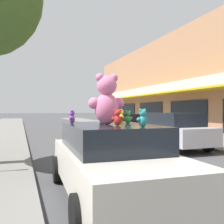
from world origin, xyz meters
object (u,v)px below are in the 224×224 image
object	(u,v)px
teddy_bear_purple	(72,117)
teddy_bear_yellow	(121,115)
teddy_bear_green	(128,117)
teddy_bear_black	(102,116)
teddy_bear_teal	(143,118)
parked_car_far_right	(125,124)
teddy_bear_red	(118,118)
plush_art_car	(110,159)
teddy_bear_giant	(107,100)
parked_car_far_center	(171,129)

from	to	relation	value
teddy_bear_purple	teddy_bear_yellow	bearing A→B (deg)	136.43
teddy_bear_green	teddy_bear_black	distance (m)	1.00
teddy_bear_teal	parked_car_far_right	world-z (taller)	teddy_bear_teal
teddy_bear_yellow	teddy_bear_red	bearing A→B (deg)	0.01
plush_art_car	teddy_bear_giant	size ratio (longest dim) A/B	4.58
teddy_bear_teal	teddy_bear_black	xyz separation A→B (m)	(-0.08, 1.99, -0.01)
teddy_bear_green	parked_car_far_right	xyz separation A→B (m)	(4.28, 10.17, -0.79)
teddy_bear_giant	teddy_bear_purple	size ratio (longest dim) A/B	3.50
plush_art_car	teddy_bear_green	xyz separation A→B (m)	(0.45, 0.12, 0.82)
teddy_bear_yellow	teddy_bear_red	size ratio (longest dim) A/B	1.03
teddy_bear_black	teddy_bear_yellow	bearing A→B (deg)	113.53
teddy_bear_yellow	teddy_bear_giant	bearing A→B (deg)	-11.07
teddy_bear_green	teddy_bear_yellow	xyz separation A→B (m)	(0.21, 0.87, 0.01)
teddy_bear_purple	parked_car_far_center	size ratio (longest dim) A/B	0.07
teddy_bear_black	parked_car_far_right	world-z (taller)	teddy_bear_black
teddy_bear_purple	teddy_bear_black	size ratio (longest dim) A/B	1.01
teddy_bear_black	parked_car_far_center	distance (m)	6.04
teddy_bear_giant	teddy_bear_green	distance (m)	0.62
teddy_bear_green	parked_car_far_center	xyz separation A→B (m)	(4.28, 4.88, -0.73)
teddy_bear_black	teddy_bear_purple	bearing A→B (deg)	-20.01
teddy_bear_giant	teddy_bear_teal	world-z (taller)	teddy_bear_giant
teddy_bear_green	parked_car_far_right	bearing A→B (deg)	-93.15
teddy_bear_green	teddy_bear_giant	bearing A→B (deg)	31.74
teddy_bear_black	teddy_bear_giant	bearing A→B (deg)	21.47
teddy_bear_giant	teddy_bear_green	size ratio (longest dim) A/B	3.61
plush_art_car	parked_car_far_center	size ratio (longest dim) A/B	1.07
teddy_bear_purple	teddy_bear_teal	bearing A→B (deg)	58.32
teddy_bear_giant	teddy_bear_purple	world-z (taller)	teddy_bear_giant
plush_art_car	teddy_bear_teal	size ratio (longest dim) A/B	14.93
teddy_bear_green	parked_car_far_center	world-z (taller)	teddy_bear_green
teddy_bear_giant	parked_car_far_center	xyz separation A→B (m)	(4.78, 4.98, -1.08)
plush_art_car	teddy_bear_yellow	bearing A→B (deg)	58.87
teddy_bear_teal	teddy_bear_red	xyz separation A→B (m)	(-0.24, 0.53, -0.00)
plush_art_car	teddy_bear_black	xyz separation A→B (m)	(0.18, 1.08, 0.82)
teddy_bear_green	teddy_bear_purple	xyz separation A→B (m)	(-1.10, 0.35, 0.00)
parked_car_far_right	teddy_bear_red	bearing A→B (deg)	-113.78
teddy_bear_teal	parked_car_far_center	xyz separation A→B (m)	(4.46, 5.91, -0.75)
teddy_bear_purple	parked_car_far_right	bearing A→B (deg)	175.89
plush_art_car	teddy_bear_teal	bearing A→B (deg)	-71.81
teddy_bear_giant	teddy_bear_black	distance (m)	1.15
parked_car_far_center	teddy_bear_purple	bearing A→B (deg)	-139.92
teddy_bear_green	parked_car_far_center	size ratio (longest dim) A/B	0.06
teddy_bear_giant	teddy_bear_black	size ratio (longest dim) A/B	3.53
teddy_bear_red	teddy_bear_black	bearing A→B (deg)	-84.48
teddy_bear_purple	teddy_bear_red	world-z (taller)	teddy_bear_red
plush_art_car	teddy_bear_black	distance (m)	1.37
teddy_bear_yellow	teddy_bear_teal	bearing A→B (deg)	13.11
teddy_bear_teal	teddy_bear_yellow	bearing A→B (deg)	-113.28
parked_car_far_center	teddy_bear_green	bearing A→B (deg)	-131.26
plush_art_car	parked_car_far_center	world-z (taller)	parked_car_far_center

